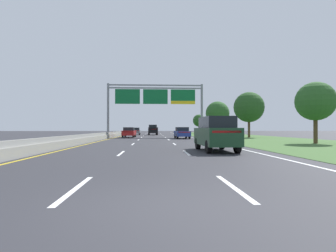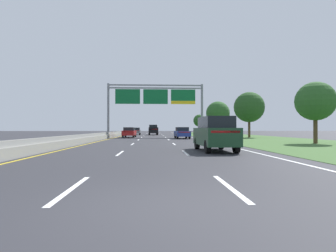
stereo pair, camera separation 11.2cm
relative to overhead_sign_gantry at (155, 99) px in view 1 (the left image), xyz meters
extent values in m
plane|color=#2B2B30|center=(-0.30, -2.66, -6.00)|extent=(220.00, 220.00, 0.00)
cube|color=white|center=(-2.15, -36.16, -6.00)|extent=(0.14, 3.00, 0.01)
cube|color=white|center=(-2.15, -27.16, -6.00)|extent=(0.14, 3.00, 0.01)
cube|color=white|center=(-2.15, -18.16, -6.00)|extent=(0.14, 3.00, 0.01)
cube|color=white|center=(-2.15, -9.16, -6.00)|extent=(0.14, 3.00, 0.01)
cube|color=white|center=(-2.15, -0.16, -6.00)|extent=(0.14, 3.00, 0.01)
cube|color=white|center=(-2.15, 8.84, -6.00)|extent=(0.14, 3.00, 0.01)
cube|color=white|center=(-2.15, 17.84, -6.00)|extent=(0.14, 3.00, 0.01)
cube|color=white|center=(-2.15, 26.84, -6.00)|extent=(0.14, 3.00, 0.01)
cube|color=white|center=(-2.15, 35.84, -6.00)|extent=(0.14, 3.00, 0.01)
cube|color=white|center=(-2.15, 44.84, -6.00)|extent=(0.14, 3.00, 0.01)
cube|color=white|center=(1.55, -36.16, -6.00)|extent=(0.14, 3.00, 0.01)
cube|color=white|center=(1.55, -27.16, -6.00)|extent=(0.14, 3.00, 0.01)
cube|color=white|center=(1.55, -18.16, -6.00)|extent=(0.14, 3.00, 0.01)
cube|color=white|center=(1.55, -9.16, -6.00)|extent=(0.14, 3.00, 0.01)
cube|color=white|center=(1.55, -0.16, -6.00)|extent=(0.14, 3.00, 0.01)
cube|color=white|center=(1.55, 8.84, -6.00)|extent=(0.14, 3.00, 0.01)
cube|color=white|center=(1.55, 17.84, -6.00)|extent=(0.14, 3.00, 0.01)
cube|color=white|center=(1.55, 26.84, -6.00)|extent=(0.14, 3.00, 0.01)
cube|color=white|center=(1.55, 35.84, -6.00)|extent=(0.14, 3.00, 0.01)
cube|color=white|center=(1.55, 44.84, -6.00)|extent=(0.14, 3.00, 0.01)
cube|color=white|center=(5.60, -2.66, -6.00)|extent=(0.16, 106.00, 0.01)
cube|color=gold|center=(-6.20, -2.66, -6.00)|extent=(0.16, 106.00, 0.01)
cube|color=#3D602D|center=(13.65, -2.66, -5.99)|extent=(14.00, 110.00, 0.02)
cube|color=gray|center=(-6.90, -2.66, -5.73)|extent=(0.60, 110.00, 0.55)
cube|color=gray|center=(-6.90, -2.66, -5.30)|extent=(0.25, 110.00, 0.30)
cylinder|color=gray|center=(-7.35, 0.08, -1.80)|extent=(0.36, 0.36, 8.42)
cylinder|color=gray|center=(7.35, 0.08, -1.80)|extent=(0.36, 0.36, 8.42)
cube|color=gray|center=(0.00, 0.08, 2.19)|extent=(14.70, 0.24, 0.20)
cube|color=gray|center=(0.00, 0.08, 1.74)|extent=(14.70, 0.24, 0.20)
cube|color=#0C602D|center=(-4.33, -0.10, 0.36)|extent=(3.83, 0.12, 2.29)
cube|color=#0C602D|center=(0.00, -0.10, 0.36)|extent=(3.83, 0.12, 2.29)
cube|color=#0C602D|center=(4.33, -0.10, 0.61)|extent=(3.83, 0.12, 1.79)
cube|color=yellow|center=(4.33, -0.10, -0.53)|extent=(3.83, 0.12, 0.50)
cube|color=black|center=(-0.42, 16.44, -5.08)|extent=(2.14, 5.45, 1.00)
cube|color=black|center=(-0.44, 17.29, -4.19)|extent=(1.77, 1.95, 0.78)
cube|color=#B21414|center=(-0.35, 13.78, -4.78)|extent=(1.68, 0.13, 0.12)
cube|color=black|center=(-0.37, 14.71, -4.48)|extent=(2.05, 2.00, 0.20)
cylinder|color=black|center=(-1.32, 18.25, -5.58)|extent=(0.32, 0.85, 0.84)
cylinder|color=black|center=(0.38, 18.30, -5.58)|extent=(0.32, 0.85, 0.84)
cylinder|color=black|center=(-1.22, 14.58, -5.58)|extent=(0.32, 0.85, 0.84)
cylinder|color=black|center=(0.48, 14.63, -5.58)|extent=(0.32, 0.85, 0.84)
cube|color=slate|center=(-4.12, 17.25, -5.31)|extent=(1.84, 4.41, 0.72)
cube|color=black|center=(-4.12, 17.20, -4.69)|extent=(1.58, 2.31, 0.52)
cube|color=#B21414|center=(-4.12, 15.09, -5.10)|extent=(1.53, 0.09, 0.12)
cylinder|color=black|center=(-4.93, 18.74, -5.67)|extent=(0.22, 0.66, 0.66)
cylinder|color=black|center=(-3.33, 18.75, -5.67)|extent=(0.22, 0.66, 0.66)
cylinder|color=black|center=(-4.92, 15.75, -5.67)|extent=(0.22, 0.66, 0.66)
cylinder|color=black|center=(-3.32, 15.76, -5.67)|extent=(0.22, 0.66, 0.66)
cube|color=maroon|center=(-4.10, 0.17, -5.31)|extent=(1.94, 4.45, 0.72)
cube|color=black|center=(-4.10, 0.13, -4.69)|extent=(1.63, 2.34, 0.52)
cube|color=#B21414|center=(-4.15, -1.98, -5.10)|extent=(1.53, 0.12, 0.12)
cylinder|color=black|center=(-4.86, 1.69, -5.67)|extent=(0.24, 0.67, 0.66)
cylinder|color=black|center=(-3.26, 1.65, -5.67)|extent=(0.24, 0.67, 0.66)
cylinder|color=black|center=(-4.94, -1.30, -5.67)|extent=(0.24, 0.67, 0.66)
cylinder|color=black|center=(-3.34, -1.34, -5.67)|extent=(0.24, 0.67, 0.66)
cube|color=#193D23|center=(3.52, -25.93, -5.10)|extent=(2.01, 4.74, 1.05)
cube|color=black|center=(3.52, -26.08, -4.23)|extent=(1.70, 3.04, 0.68)
cube|color=#B21414|center=(3.57, -28.24, -4.78)|extent=(1.60, 0.12, 0.12)
cylinder|color=black|center=(2.66, -24.35, -5.62)|extent=(0.28, 0.77, 0.76)
cylinder|color=black|center=(4.30, -24.31, -5.62)|extent=(0.28, 0.77, 0.76)
cylinder|color=black|center=(2.74, -27.55, -5.62)|extent=(0.28, 0.77, 0.76)
cylinder|color=black|center=(4.37, -27.51, -5.62)|extent=(0.28, 0.77, 0.76)
cube|color=navy|center=(3.62, -5.31, -5.31)|extent=(1.93, 4.45, 0.72)
cube|color=black|center=(3.62, -5.36, -4.69)|extent=(1.62, 2.34, 0.52)
cube|color=#B21414|center=(3.67, -7.47, -5.10)|extent=(1.53, 0.12, 0.12)
cylinder|color=black|center=(2.78, -3.84, -5.67)|extent=(0.24, 0.67, 0.66)
cylinder|color=black|center=(4.38, -3.79, -5.67)|extent=(0.24, 0.67, 0.66)
cylinder|color=black|center=(2.85, -6.83, -5.67)|extent=(0.24, 0.67, 0.66)
cylinder|color=black|center=(4.45, -6.79, -5.67)|extent=(0.24, 0.67, 0.66)
cylinder|color=#4C3823|center=(14.55, -18.39, -4.77)|extent=(0.36, 0.36, 2.48)
sphere|color=#285623|center=(14.55, -18.39, -2.10)|extent=(3.56, 3.56, 3.56)
cylinder|color=#4C3823|center=(14.27, -1.83, -4.60)|extent=(0.36, 0.36, 2.80)
sphere|color=#234C1E|center=(14.27, -1.83, -1.35)|extent=(4.61, 4.61, 4.61)
cylinder|color=#4C3823|center=(13.31, 14.47, -4.69)|extent=(0.36, 0.36, 2.63)
sphere|color=#285623|center=(13.31, 14.47, -1.37)|extent=(5.00, 5.00, 5.00)
cylinder|color=#4C3823|center=(11.97, 29.95, -4.90)|extent=(0.36, 0.36, 2.20)
sphere|color=#234C1E|center=(11.97, 29.95, -2.49)|extent=(3.28, 3.28, 3.28)
camera|label=1|loc=(-0.36, -42.55, -4.60)|focal=29.07mm
camera|label=2|loc=(-0.24, -42.55, -4.60)|focal=29.07mm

